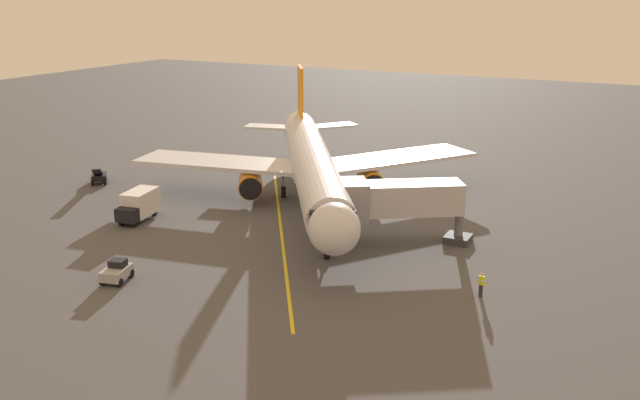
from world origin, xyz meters
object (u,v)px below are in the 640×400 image
object	(u,v)px
tug_near_nose	(117,272)
belt_loader_starboard_side	(99,177)
airplane	(312,164)
box_truck_portside	(139,205)
ground_crew_marshaller	(481,284)
jet_bridge	(391,200)

from	to	relation	value
tug_near_nose	belt_loader_starboard_side	distance (m)	26.99
tug_near_nose	airplane	bearing A→B (deg)	-100.02
box_truck_portside	belt_loader_starboard_side	xyz separation A→B (m)	(12.10, -7.34, -0.67)
ground_crew_marshaller	tug_near_nose	xyz separation A→B (m)	(23.44, 9.17, -0.18)
airplane	box_truck_portside	world-z (taller)	airplane
jet_bridge	box_truck_portside	bearing A→B (deg)	11.28
ground_crew_marshaller	box_truck_portside	distance (m)	31.22
jet_bridge	ground_crew_marshaller	xyz separation A→B (m)	(-8.94, 6.24, -2.88)
tug_near_nose	box_truck_portside	size ratio (longest dim) A/B	0.53
box_truck_portside	tug_near_nose	bearing A→B (deg)	125.14
jet_bridge	tug_near_nose	size ratio (longest dim) A/B	4.09
jet_bridge	belt_loader_starboard_side	bearing A→B (deg)	-4.84
box_truck_portside	ground_crew_marshaller	bearing A→B (deg)	176.69
airplane	tug_near_nose	xyz separation A→B (m)	(3.89, 22.02, -3.30)
tug_near_nose	belt_loader_starboard_side	bearing A→B (deg)	-42.74
belt_loader_starboard_side	jet_bridge	bearing A→B (deg)	175.16
tug_near_nose	jet_bridge	bearing A→B (deg)	-133.24
jet_bridge	ground_crew_marshaller	size ratio (longest dim) A/B	6.21
airplane	jet_bridge	world-z (taller)	airplane
jet_bridge	belt_loader_starboard_side	distance (m)	34.57
tug_near_nose	box_truck_portside	xyz separation A→B (m)	(7.73, -10.98, 0.68)
tug_near_nose	belt_loader_starboard_side	world-z (taller)	belt_loader_starboard_side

